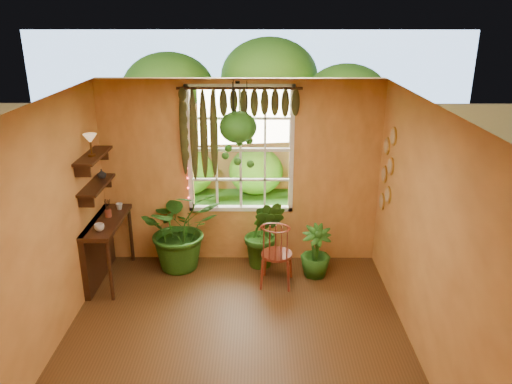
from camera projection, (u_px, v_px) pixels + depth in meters
floor at (235, 352)px, 5.53m from camera, size 4.50×4.50×0.00m
ceiling at (230, 109)px, 4.61m from camera, size 4.50×4.50×0.00m
wall_back at (241, 174)px, 7.18m from camera, size 4.00×0.00×4.00m
wall_left at (37, 241)px, 5.08m from camera, size 0.00×4.50×4.50m
wall_right at (429, 242)px, 5.06m from camera, size 0.00×4.50×4.50m
window at (240, 150)px, 7.09m from camera, size 1.52×0.10×1.86m
valance_vine at (233, 111)px, 6.78m from camera, size 1.70×0.12×1.10m
string_lights at (186, 148)px, 7.00m from camera, size 0.03×0.03×1.54m
wall_plates at (387, 170)px, 6.67m from camera, size 0.04×0.32×1.10m
counter_ledge at (101, 243)px, 6.86m from camera, size 0.40×1.20×0.90m
shelf_lower at (97, 185)px, 6.57m from camera, size 0.25×0.90×0.04m
shelf_upper at (93, 156)px, 6.43m from camera, size 0.25×0.90×0.04m
backyard at (258, 115)px, 11.55m from camera, size 14.00×10.00×12.00m
windsor_chair at (276, 263)px, 6.78m from camera, size 0.48×0.51×1.14m
potted_plant_left at (181, 228)px, 7.17m from camera, size 1.36×1.26×1.24m
potted_plant_mid at (264, 233)px, 7.21m from camera, size 0.67×0.58×1.06m
potted_plant_right at (316, 251)px, 7.01m from camera, size 0.42×0.42×0.75m
hanging_basket at (238, 132)px, 6.74m from camera, size 0.51×0.51×1.18m
cup_a at (99, 227)px, 6.39m from camera, size 0.16×0.16×0.10m
cup_b at (119, 206)px, 7.08m from camera, size 0.10×0.10×0.09m
brush_jar at (108, 208)px, 6.80m from camera, size 0.09×0.09×0.32m
shelf_vase at (102, 174)px, 6.75m from camera, size 0.14×0.14×0.13m
tiffany_lamp at (90, 140)px, 6.27m from camera, size 0.17×0.17×0.29m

